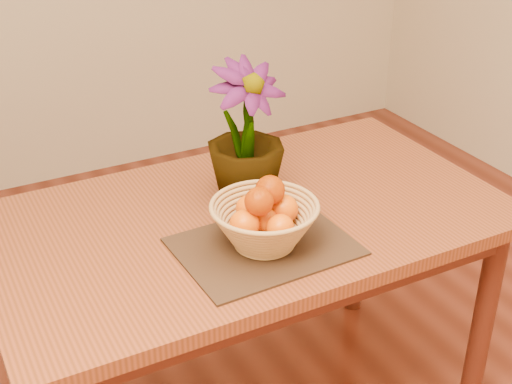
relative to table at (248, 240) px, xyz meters
name	(u,v)px	position (x,y,z in m)	size (l,w,h in m)	color
table	(248,240)	(0.00, 0.00, 0.00)	(1.40, 0.80, 0.75)	brown
placemat	(264,246)	(-0.04, -0.17, 0.09)	(0.43, 0.32, 0.01)	#311D12
wicker_basket	(264,227)	(-0.04, -0.17, 0.15)	(0.27, 0.27, 0.11)	tan
orange_pile	(265,207)	(-0.04, -0.17, 0.20)	(0.19, 0.19, 0.13)	#E45903
potted_plant	(245,133)	(0.04, 0.09, 0.28)	(0.22, 0.22, 0.39)	#154213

